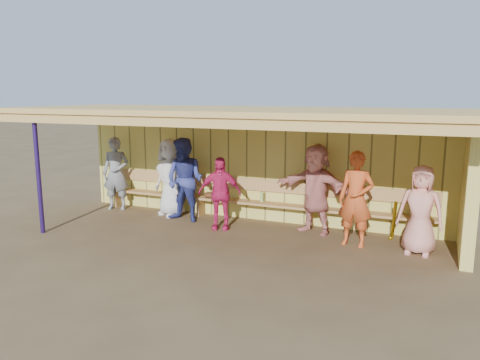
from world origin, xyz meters
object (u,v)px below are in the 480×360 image
player_c (185,180)px  player_d (220,193)px  player_a (116,173)px  player_g (356,199)px  player_h (420,210)px  player_b (170,177)px  bench (254,198)px  player_f (316,189)px

player_c → player_d: (0.96, -0.25, -0.17)m
player_a → player_g: bearing=-23.4°
player_h → player_b: bearing=-179.7°
player_c → player_a: bearing=177.3°
player_g → bench: bearing=167.0°
player_b → player_g: bearing=17.2°
player_g → player_a: bearing=-178.4°
player_f → bench: bearing=-172.2°
bench → player_f: bearing=-11.9°
player_b → player_f: 3.39m
player_f → bench: (-1.45, 0.31, -0.38)m
player_c → player_d: 1.01m
player_a → player_g: size_ratio=1.00×
player_c → bench: (1.38, 0.59, -0.39)m
player_c → bench: bearing=28.4°
player_a → player_f: 4.90m
bench → player_b: bearing=-171.0°
player_a → player_d: 3.08m
player_f → player_c: bearing=-154.5°
player_f → player_h: player_f is taller
player_c → player_g: bearing=1.4°
player_b → bench: size_ratio=0.23×
player_f → player_g: size_ratio=1.03×
player_a → player_c: bearing=-26.0°
bench → player_d: bearing=-116.4°
player_f → player_g: (0.88, -0.54, -0.02)m
player_d → player_c: bearing=147.4°
player_c → player_d: bearing=-9.5°
player_a → player_h: player_a is taller
player_b → bench: (1.93, 0.31, -0.36)m
player_c → player_h: (4.83, -0.28, -0.13)m
player_h → bench: (-3.45, 0.87, -0.26)m
player_d → player_f: bearing=-1.7°
player_a → player_c: size_ratio=0.96×
player_b → player_g: (4.27, -0.54, -0.01)m
bench → player_g: bearing=-19.8°
player_d → player_h: bearing=-18.2°
player_h → player_c: bearing=-177.0°
player_d → bench: 0.97m
player_c → player_g: (3.72, -0.25, -0.04)m
player_c → player_g: 3.73m
player_g → player_h: bearing=5.4°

